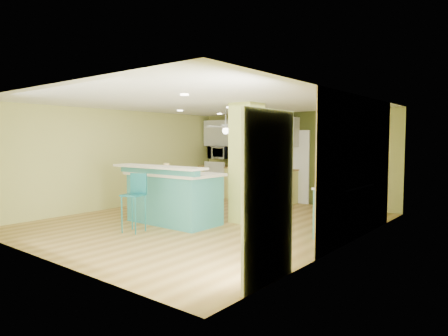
{
  "coord_description": "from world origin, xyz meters",
  "views": [
    {
      "loc": [
        5.5,
        -6.32,
        1.73
      ],
      "look_at": [
        0.12,
        0.4,
        1.13
      ],
      "focal_mm": 32.0,
      "sensor_mm": 36.0,
      "label": 1
    }
  ],
  "objects_px": {
    "peninsula": "(173,196)",
    "canister": "(166,168)",
    "bar_stool": "(136,193)",
    "fruit_bowl": "(261,167)",
    "side_counter": "(344,210)"
  },
  "relations": [
    {
      "from": "peninsula",
      "to": "canister",
      "type": "relative_size",
      "value": 12.35
    },
    {
      "from": "peninsula",
      "to": "bar_stool",
      "type": "bearing_deg",
      "value": -90.28
    },
    {
      "from": "bar_stool",
      "to": "fruit_bowl",
      "type": "distance_m",
      "value": 4.73
    },
    {
      "from": "side_counter",
      "to": "canister",
      "type": "xyz_separation_m",
      "value": [
        -3.35,
        -1.26,
        0.69
      ]
    },
    {
      "from": "side_counter",
      "to": "fruit_bowl",
      "type": "distance_m",
      "value": 4.3
    },
    {
      "from": "side_counter",
      "to": "fruit_bowl",
      "type": "bearing_deg",
      "value": 144.0
    },
    {
      "from": "peninsula",
      "to": "canister",
      "type": "bearing_deg",
      "value": -169.52
    },
    {
      "from": "peninsula",
      "to": "canister",
      "type": "height_order",
      "value": "canister"
    },
    {
      "from": "side_counter",
      "to": "canister",
      "type": "height_order",
      "value": "canister"
    },
    {
      "from": "peninsula",
      "to": "bar_stool",
      "type": "xyz_separation_m",
      "value": [
        -0.0,
        -0.98,
        0.17
      ]
    },
    {
      "from": "side_counter",
      "to": "fruit_bowl",
      "type": "height_order",
      "value": "fruit_bowl"
    },
    {
      "from": "side_counter",
      "to": "bar_stool",
      "type": "bearing_deg",
      "value": -145.26
    },
    {
      "from": "bar_stool",
      "to": "side_counter",
      "type": "relative_size",
      "value": 0.78
    },
    {
      "from": "peninsula",
      "to": "side_counter",
      "type": "distance_m",
      "value": 3.41
    },
    {
      "from": "bar_stool",
      "to": "fruit_bowl",
      "type": "bearing_deg",
      "value": 79.06
    }
  ]
}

